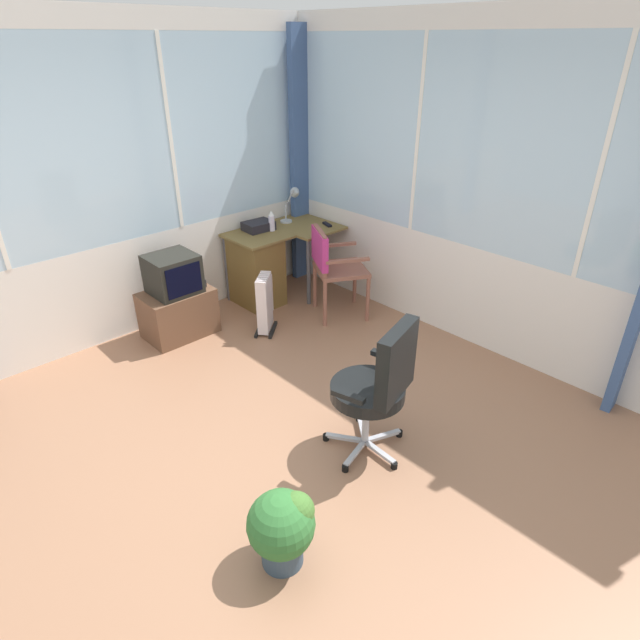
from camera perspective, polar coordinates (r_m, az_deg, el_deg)
ground at (r=3.70m, az=-4.45°, el=-15.57°), size 5.66×5.73×0.06m
north_window_panel at (r=4.93m, az=-23.65°, el=12.61°), size 4.66×0.07×2.77m
east_window_panel at (r=4.65m, az=18.40°, el=12.71°), size 0.07×4.73×2.77m
curtain_corner at (r=5.95m, az=-2.24°, el=16.85°), size 0.23×0.07×2.67m
desk at (r=5.59m, az=-6.71°, el=5.80°), size 1.15×0.76×0.75m
desk_lamp at (r=5.78m, az=-2.88°, el=13.06°), size 0.23×0.20×0.38m
tv_remote at (r=5.72m, az=0.79°, el=10.42°), size 0.09×0.16×0.02m
spray_bottle at (r=5.55m, az=-5.33°, el=10.74°), size 0.06×0.06×0.22m
paper_tray at (r=5.60m, az=-6.76°, el=10.20°), size 0.31×0.25×0.09m
wooden_armchair at (r=5.17m, az=1.06°, el=6.52°), size 0.66×0.66×0.92m
office_chair at (r=3.41m, az=6.46°, el=-6.78°), size 0.63×0.56×1.01m
tv_on_stand at (r=5.09m, az=-15.40°, el=2.09°), size 0.64×0.44×0.81m
space_heater at (r=5.04m, az=-6.02°, el=1.89°), size 0.35×0.33×0.58m
potted_plant at (r=2.96m, az=-4.07°, el=-21.55°), size 0.37×0.37×0.47m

